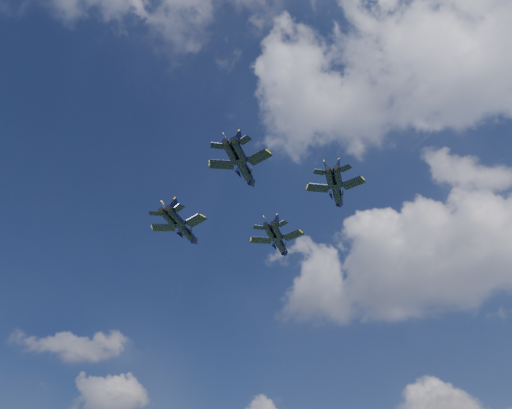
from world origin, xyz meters
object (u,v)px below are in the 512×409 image
object	(u,v)px
jet_slot	(244,169)
jet_left	(185,230)
jet_right	(337,192)
jet_lead	(280,243)

from	to	relation	value
jet_slot	jet_left	bearing A→B (deg)	137.70
jet_left	jet_right	world-z (taller)	jet_right
jet_left	jet_right	size ratio (longest dim) A/B	1.09
jet_lead	jet_right	bearing A→B (deg)	-44.05
jet_lead	jet_slot	bearing A→B (deg)	-87.18
jet_lead	jet_left	xyz separation A→B (m)	(-12.65, -15.57, -1.35)
jet_left	jet_lead	bearing A→B (deg)	42.02
jet_left	jet_slot	size ratio (longest dim) A/B	1.08
jet_lead	jet_slot	world-z (taller)	jet_lead
jet_left	jet_slot	world-z (taller)	jet_left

